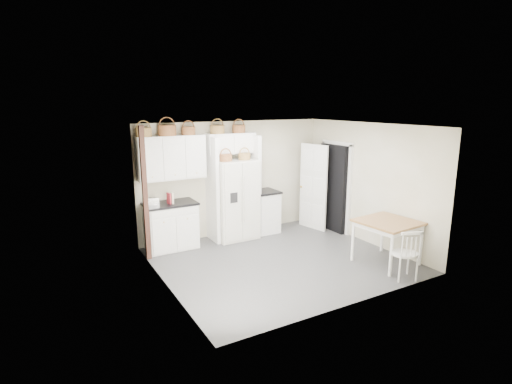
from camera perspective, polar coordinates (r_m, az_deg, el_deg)
floor at (r=7.92m, az=3.42°, el=-9.69°), size 4.50×4.50×0.00m
ceiling at (r=7.33m, az=3.69°, el=9.45°), size 4.50×4.50×0.00m
wall_back at (r=9.22m, az=-3.24°, el=1.99°), size 4.50×0.00×4.50m
wall_left at (r=6.60m, az=-13.09°, el=-2.69°), size 0.00×4.00×4.00m
wall_right at (r=8.92m, az=15.76°, el=1.16°), size 0.00×4.00×4.00m
refrigerator at (r=8.94m, az=-3.08°, el=-1.04°), size 0.92×0.74×1.78m
base_cab_left at (r=8.57m, az=-12.06°, el=-4.84°), size 1.02×0.64×0.94m
base_cab_right at (r=9.46m, az=1.19°, el=-2.86°), size 0.54×0.65×0.95m
dining_table at (r=8.04m, az=18.15°, el=-6.80°), size 1.08×1.08×0.83m
windsor_chair at (r=7.44m, az=20.51°, el=-8.24°), size 0.57×0.55×0.92m
counter_left at (r=8.43m, az=-12.21°, el=-1.64°), size 1.06×0.69×0.04m
counter_right at (r=9.33m, az=1.21°, el=0.07°), size 0.58×0.69×0.04m
toaster at (r=8.25m, az=-14.54°, el=-1.34°), size 0.25×0.17×0.16m
cookbook_red at (r=8.32m, az=-12.33°, el=-0.90°), size 0.06×0.15×0.22m
cookbook_cream at (r=8.34m, az=-11.83°, el=-0.85°), size 0.06×0.15×0.22m
basket_upper_a at (r=8.22m, az=-15.75°, el=8.22°), size 0.31×0.31×0.18m
basket_upper_b at (r=8.34m, az=-12.57°, el=8.59°), size 0.36×0.36×0.21m
basket_upper_c at (r=8.49m, az=-9.62°, el=8.62°), size 0.29×0.29×0.17m
basket_bridge_a at (r=8.73m, az=-5.54°, el=8.89°), size 0.32×0.32×0.18m
basket_bridge_b at (r=8.95m, az=-2.48°, el=9.00°), size 0.30×0.30×0.17m
basket_fridge_a at (r=8.56m, az=-4.35°, el=4.91°), size 0.28×0.28×0.15m
basket_fridge_b at (r=8.76m, az=-1.67°, el=5.11°), size 0.27×0.27×0.14m
upper_cabinet at (r=8.41m, az=-11.99°, el=4.83°), size 1.40×0.34×0.90m
bridge_cabinet at (r=8.88m, az=-3.69°, el=6.95°), size 1.12×0.34×0.45m
fridge_panel_left at (r=8.71m, az=-6.24°, el=0.29°), size 0.08×0.60×2.30m
fridge_panel_right at (r=9.15m, az=-0.37°, el=0.97°), size 0.08×0.60×2.30m
trim_post at (r=7.88m, az=-15.57°, el=-0.33°), size 0.09×0.09×2.60m
doorway_void at (r=9.63m, az=11.09°, el=0.56°), size 0.18×0.85×2.05m
door_slab at (r=9.66m, az=8.17°, el=0.71°), size 0.21×0.79×2.05m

